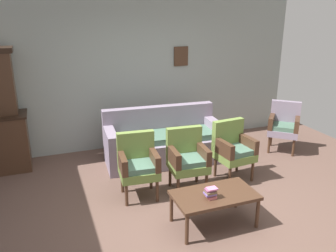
{
  "coord_description": "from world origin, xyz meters",
  "views": [
    {
      "loc": [
        -1.66,
        -3.56,
        2.53
      ],
      "look_at": [
        0.06,
        1.05,
        0.85
      ],
      "focal_mm": 37.43,
      "sensor_mm": 36.0,
      "label": 1
    }
  ],
  "objects_px": {
    "floral_couch": "(163,143)",
    "wingback_chair_by_fireplace": "(284,124)",
    "armchair_near_couch_end": "(187,157)",
    "armchair_row_middle": "(138,163)",
    "armchair_by_doorway": "(233,148)",
    "coffee_table": "(214,197)",
    "book_stack_on_table": "(211,193)"
  },
  "relations": [
    {
      "from": "wingback_chair_by_fireplace",
      "to": "book_stack_on_table",
      "type": "xyz_separation_m",
      "value": [
        -2.39,
        -1.74,
        -0.01
      ]
    },
    {
      "from": "floral_couch",
      "to": "wingback_chair_by_fireplace",
      "type": "height_order",
      "value": "same"
    },
    {
      "from": "armchair_row_middle",
      "to": "wingback_chair_by_fireplace",
      "type": "distance_m",
      "value": 3.03
    },
    {
      "from": "armchair_row_middle",
      "to": "wingback_chair_by_fireplace",
      "type": "bearing_deg",
      "value": 12.72
    },
    {
      "from": "armchair_by_doorway",
      "to": "coffee_table",
      "type": "xyz_separation_m",
      "value": [
        -0.85,
        -1.02,
        -0.12
      ]
    },
    {
      "from": "armchair_by_doorway",
      "to": "book_stack_on_table",
      "type": "bearing_deg",
      "value": -130.76
    },
    {
      "from": "armchair_row_middle",
      "to": "armchair_by_doorway",
      "type": "xyz_separation_m",
      "value": [
        1.51,
        0.02,
        0.0
      ]
    },
    {
      "from": "armchair_by_doorway",
      "to": "coffee_table",
      "type": "distance_m",
      "value": 1.33
    },
    {
      "from": "armchair_near_couch_end",
      "to": "coffee_table",
      "type": "bearing_deg",
      "value": -93.13
    },
    {
      "from": "armchair_row_middle",
      "to": "book_stack_on_table",
      "type": "distance_m",
      "value": 1.21
    },
    {
      "from": "coffee_table",
      "to": "floral_couch",
      "type": "bearing_deg",
      "value": 88.04
    },
    {
      "from": "armchair_near_couch_end",
      "to": "armchair_by_doorway",
      "type": "bearing_deg",
      "value": 5.49
    },
    {
      "from": "wingback_chair_by_fireplace",
      "to": "coffee_table",
      "type": "bearing_deg",
      "value": -144.0
    },
    {
      "from": "armchair_row_middle",
      "to": "armchair_by_doorway",
      "type": "height_order",
      "value": "same"
    },
    {
      "from": "floral_couch",
      "to": "coffee_table",
      "type": "bearing_deg",
      "value": -91.96
    },
    {
      "from": "armchair_row_middle",
      "to": "book_stack_on_table",
      "type": "height_order",
      "value": "armchair_row_middle"
    },
    {
      "from": "floral_couch",
      "to": "armchair_row_middle",
      "type": "xyz_separation_m",
      "value": [
        -0.73,
        -1.01,
        0.17
      ]
    },
    {
      "from": "armchair_by_doorway",
      "to": "book_stack_on_table",
      "type": "height_order",
      "value": "armchair_by_doorway"
    },
    {
      "from": "armchair_row_middle",
      "to": "armchair_by_doorway",
      "type": "distance_m",
      "value": 1.51
    },
    {
      "from": "armchair_by_doorway",
      "to": "armchair_near_couch_end",
      "type": "bearing_deg",
      "value": -174.51
    },
    {
      "from": "floral_couch",
      "to": "armchair_row_middle",
      "type": "distance_m",
      "value": 1.26
    },
    {
      "from": "coffee_table",
      "to": "book_stack_on_table",
      "type": "bearing_deg",
      "value": -142.86
    },
    {
      "from": "armchair_near_couch_end",
      "to": "wingback_chair_by_fireplace",
      "type": "distance_m",
      "value": 2.35
    },
    {
      "from": "armchair_by_doorway",
      "to": "coffee_table",
      "type": "height_order",
      "value": "armchair_by_doorway"
    },
    {
      "from": "floral_couch",
      "to": "wingback_chair_by_fireplace",
      "type": "xyz_separation_m",
      "value": [
        2.22,
        -0.34,
        0.17
      ]
    },
    {
      "from": "armchair_row_middle",
      "to": "floral_couch",
      "type": "bearing_deg",
      "value": 54.04
    },
    {
      "from": "armchair_near_couch_end",
      "to": "wingback_chair_by_fireplace",
      "type": "bearing_deg",
      "value": 17.88
    },
    {
      "from": "floral_couch",
      "to": "armchair_near_couch_end",
      "type": "bearing_deg",
      "value": -90.91
    },
    {
      "from": "wingback_chair_by_fireplace",
      "to": "book_stack_on_table",
      "type": "height_order",
      "value": "wingback_chair_by_fireplace"
    },
    {
      "from": "armchair_near_couch_end",
      "to": "armchair_by_doorway",
      "type": "relative_size",
      "value": 1.0
    },
    {
      "from": "armchair_near_couch_end",
      "to": "book_stack_on_table",
      "type": "xyz_separation_m",
      "value": [
        -0.14,
        -1.01,
        -0.01
      ]
    },
    {
      "from": "armchair_row_middle",
      "to": "coffee_table",
      "type": "xyz_separation_m",
      "value": [
        0.66,
        -1.0,
        -0.12
      ]
    }
  ]
}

